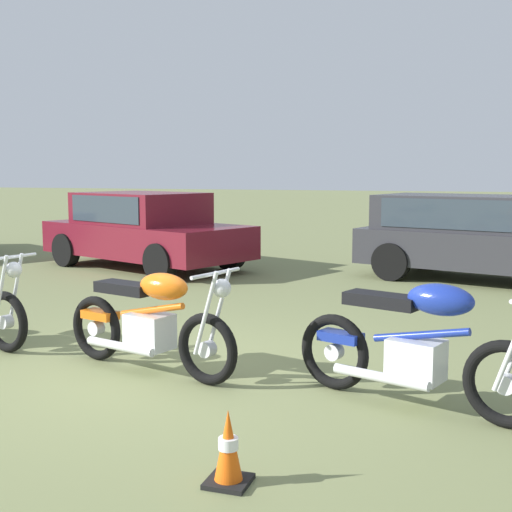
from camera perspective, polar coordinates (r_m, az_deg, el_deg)
ground_plane at (r=6.34m, az=-8.88°, el=-9.67°), size 120.00×120.00×0.00m
motorcycle_orange at (r=6.23m, az=-8.97°, el=-5.43°), size 1.95×0.85×1.02m
motorcycle_blue at (r=5.38m, az=13.42°, el=-7.38°), size 1.98×0.96×1.02m
car_burgundy at (r=13.00m, az=-9.46°, el=2.51°), size 4.52×3.27×1.43m
car_charcoal at (r=11.88m, az=18.82°, el=1.98°), size 4.74×2.96×1.43m
traffic_cone at (r=4.11m, az=-2.35°, el=-16.10°), size 0.25×0.25×0.45m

